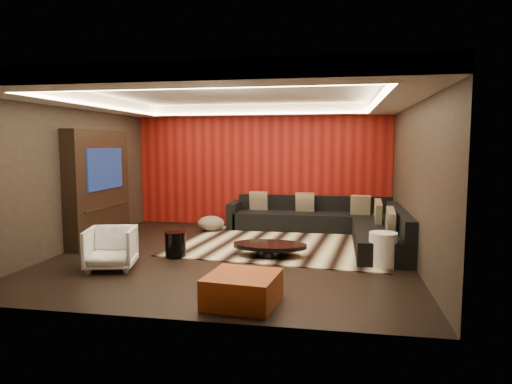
% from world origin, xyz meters
% --- Properties ---
extents(floor, '(6.00, 6.00, 0.02)m').
position_xyz_m(floor, '(0.00, 0.00, -0.01)').
color(floor, black).
rests_on(floor, ground).
extents(ceiling, '(6.00, 6.00, 0.02)m').
position_xyz_m(ceiling, '(0.00, 0.00, 2.81)').
color(ceiling, silver).
rests_on(ceiling, ground).
extents(wall_back, '(6.00, 0.02, 2.80)m').
position_xyz_m(wall_back, '(0.00, 3.01, 1.40)').
color(wall_back, black).
rests_on(wall_back, ground).
extents(wall_left, '(0.02, 6.00, 2.80)m').
position_xyz_m(wall_left, '(-3.01, 0.00, 1.40)').
color(wall_left, black).
rests_on(wall_left, ground).
extents(wall_right, '(0.02, 6.00, 2.80)m').
position_xyz_m(wall_right, '(3.01, 0.00, 1.40)').
color(wall_right, black).
rests_on(wall_right, ground).
extents(red_feature_wall, '(5.98, 0.05, 2.78)m').
position_xyz_m(red_feature_wall, '(0.00, 2.97, 1.40)').
color(red_feature_wall, '#6B0C0A').
rests_on(red_feature_wall, ground).
extents(soffit_back, '(6.00, 0.60, 0.22)m').
position_xyz_m(soffit_back, '(0.00, 2.70, 2.69)').
color(soffit_back, silver).
rests_on(soffit_back, ground).
extents(soffit_front, '(6.00, 0.60, 0.22)m').
position_xyz_m(soffit_front, '(0.00, -2.70, 2.69)').
color(soffit_front, silver).
rests_on(soffit_front, ground).
extents(soffit_left, '(0.60, 4.80, 0.22)m').
position_xyz_m(soffit_left, '(-2.70, 0.00, 2.69)').
color(soffit_left, silver).
rests_on(soffit_left, ground).
extents(soffit_right, '(0.60, 4.80, 0.22)m').
position_xyz_m(soffit_right, '(2.70, 0.00, 2.69)').
color(soffit_right, silver).
rests_on(soffit_right, ground).
extents(cove_back, '(4.80, 0.08, 0.04)m').
position_xyz_m(cove_back, '(0.00, 2.36, 2.60)').
color(cove_back, '#FFD899').
rests_on(cove_back, ground).
extents(cove_front, '(4.80, 0.08, 0.04)m').
position_xyz_m(cove_front, '(0.00, -2.36, 2.60)').
color(cove_front, '#FFD899').
rests_on(cove_front, ground).
extents(cove_left, '(0.08, 4.80, 0.04)m').
position_xyz_m(cove_left, '(-2.36, 0.00, 2.60)').
color(cove_left, '#FFD899').
rests_on(cove_left, ground).
extents(cove_right, '(0.08, 4.80, 0.04)m').
position_xyz_m(cove_right, '(2.36, 0.00, 2.60)').
color(cove_right, '#FFD899').
rests_on(cove_right, ground).
extents(tv_surround, '(0.30, 2.00, 2.20)m').
position_xyz_m(tv_surround, '(-2.85, 0.60, 1.10)').
color(tv_surround, black).
rests_on(tv_surround, ground).
extents(tv_screen, '(0.04, 1.30, 0.80)m').
position_xyz_m(tv_screen, '(-2.69, 0.60, 1.45)').
color(tv_screen, black).
rests_on(tv_screen, ground).
extents(tv_shelf, '(0.04, 1.60, 0.04)m').
position_xyz_m(tv_shelf, '(-2.69, 0.60, 0.70)').
color(tv_shelf, black).
rests_on(tv_shelf, ground).
extents(rug, '(4.30, 3.41, 0.02)m').
position_xyz_m(rug, '(0.78, 0.92, 0.01)').
color(rug, beige).
rests_on(rug, floor).
extents(coffee_table, '(1.28, 1.28, 0.21)m').
position_xyz_m(coffee_table, '(0.66, -0.04, 0.13)').
color(coffee_table, black).
rests_on(coffee_table, rug).
extents(drum_stool, '(0.43, 0.43, 0.42)m').
position_xyz_m(drum_stool, '(-0.93, -0.33, 0.23)').
color(drum_stool, black).
rests_on(drum_stool, rug).
extents(striped_pouf, '(0.73, 0.73, 0.32)m').
position_xyz_m(striped_pouf, '(-0.97, 2.02, 0.18)').
color(striped_pouf, beige).
rests_on(striped_pouf, rug).
extents(white_side_table, '(0.58, 0.58, 0.55)m').
position_xyz_m(white_side_table, '(2.50, -0.35, 0.27)').
color(white_side_table, white).
rests_on(white_side_table, floor).
extents(orange_ottoman, '(0.91, 0.91, 0.37)m').
position_xyz_m(orange_ottoman, '(0.67, -2.37, 0.18)').
color(orange_ottoman, '#A14014').
rests_on(orange_ottoman, floor).
extents(armchair, '(0.86, 0.88, 0.66)m').
position_xyz_m(armchair, '(-1.65, -1.23, 0.33)').
color(armchair, silver).
rests_on(armchair, floor).
extents(sectional_sofa, '(3.65, 3.50, 0.75)m').
position_xyz_m(sectional_sofa, '(1.73, 1.86, 0.26)').
color(sectional_sofa, black).
rests_on(sectional_sofa, floor).
extents(throw_pillows, '(2.96, 2.79, 0.50)m').
position_xyz_m(throw_pillows, '(1.71, 1.89, 0.62)').
color(throw_pillows, beige).
rests_on(throw_pillows, sectional_sofa).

